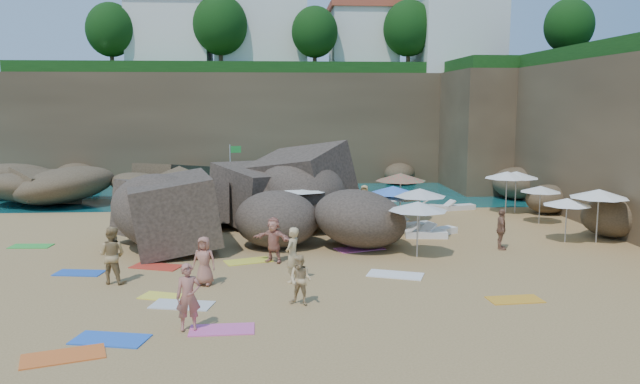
{
  "coord_description": "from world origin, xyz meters",
  "views": [
    {
      "loc": [
        0.12,
        -24.04,
        5.91
      ],
      "look_at": [
        2.0,
        3.0,
        2.0
      ],
      "focal_mm": 35.0,
      "sensor_mm": 36.0,
      "label": 1
    }
  ],
  "objects": [
    {
      "name": "person_stand_4",
      "position": [
        4.64,
        7.78,
        0.82
      ],
      "size": [
        0.91,
        0.68,
        1.65
      ],
      "primitive_type": "imported",
      "rotation": [
        0.0,
        0.0,
        -0.33
      ],
      "color": "#DDB874",
      "rests_on": "ground"
    },
    {
      "name": "person_lie_3",
      "position": [
        -0.04,
        -1.41,
        0.22
      ],
      "size": [
        2.18,
        2.22,
        0.45
      ],
      "primitive_type": "imported",
      "rotation": [
        0.0,
        0.0,
        -0.51
      ],
      "color": "tan",
      "rests_on": "ground"
    },
    {
      "name": "parasol_8",
      "position": [
        13.63,
        0.99,
        2.1
      ],
      "size": [
        2.43,
        2.43,
        2.29
      ],
      "color": "silver",
      "rests_on": "ground"
    },
    {
      "name": "lounger_3",
      "position": [
        5.2,
        5.41,
        0.16
      ],
      "size": [
        2.05,
        0.78,
        0.31
      ],
      "primitive_type": "cube",
      "rotation": [
        0.0,
        0.0,
        -0.06
      ],
      "color": "silver",
      "rests_on": "ground"
    },
    {
      "name": "lounger_5",
      "position": [
        7.36,
        3.05,
        0.14
      ],
      "size": [
        1.89,
        1.45,
        0.28
      ],
      "primitive_type": "cube",
      "rotation": [
        0.0,
        0.0,
        0.53
      ],
      "color": "white",
      "rests_on": "ground"
    },
    {
      "name": "parasol_10",
      "position": [
        5.37,
        3.6,
        1.98
      ],
      "size": [
        2.28,
        2.28,
        2.16
      ],
      "color": "silver",
      "rests_on": "ground"
    },
    {
      "name": "seawater",
      "position": [
        0.0,
        30.0,
        0.0
      ],
      "size": [
        120.0,
        120.0,
        0.0
      ],
      "primitive_type": "plane",
      "color": "#0C4751",
      "rests_on": "ground"
    },
    {
      "name": "parasol_1",
      "position": [
        1.25,
        7.32,
        1.96
      ],
      "size": [
        2.26,
        2.26,
        2.14
      ],
      "color": "silver",
      "rests_on": "ground"
    },
    {
      "name": "flag_pole",
      "position": [
        -2.51,
        12.72,
        2.2
      ],
      "size": [
        0.67,
        0.17,
        3.45
      ],
      "color": "silver",
      "rests_on": "ground"
    },
    {
      "name": "person_lie_4",
      "position": [
        -2.2,
        -8.25,
        0.21
      ],
      "size": [
        0.92,
        1.84,
        0.42
      ],
      "primitive_type": "imported",
      "rotation": [
        0.0,
        0.0,
        0.16
      ],
      "color": "#AB6455",
      "rests_on": "ground"
    },
    {
      "name": "towel_11",
      "position": [
        -10.06,
        1.9,
        0.01
      ],
      "size": [
        1.69,
        0.92,
        0.03
      ],
      "primitive_type": "cube",
      "rotation": [
        0.0,
        0.0,
        -0.06
      ],
      "color": "green",
      "rests_on": "ground"
    },
    {
      "name": "ground",
      "position": [
        0.0,
        0.0,
        0.0
      ],
      "size": [
        120.0,
        120.0,
        0.0
      ],
      "primitive_type": "plane",
      "color": "tan",
      "rests_on": "ground"
    },
    {
      "name": "cliff_right",
      "position": [
        19.0,
        8.0,
        4.0
      ],
      "size": [
        8.0,
        30.0,
        8.0
      ],
      "primitive_type": "cube",
      "color": "brown",
      "rests_on": "ground"
    },
    {
      "name": "person_stand_1",
      "position": [
        -5.31,
        -3.71,
        0.95
      ],
      "size": [
        1.07,
        0.92,
        1.9
      ],
      "primitive_type": "imported",
      "rotation": [
        0.0,
        0.0,
        2.9
      ],
      "color": "#A48252",
      "rests_on": "ground"
    },
    {
      "name": "person_stand_2",
      "position": [
        2.49,
        11.52,
        0.72
      ],
      "size": [
        0.92,
        0.95,
        1.45
      ],
      "primitive_type": "imported",
      "rotation": [
        0.0,
        0.0,
        2.32
      ],
      "color": "tan",
      "rests_on": "ground"
    },
    {
      "name": "cliff_back",
      "position": [
        2.0,
        25.0,
        4.0
      ],
      "size": [
        44.0,
        8.0,
        8.0
      ],
      "primitive_type": "cube",
      "color": "brown",
      "rests_on": "ground"
    },
    {
      "name": "towel_7",
      "position": [
        -4.27,
        -1.73,
        0.02
      ],
      "size": [
        1.96,
        1.41,
        0.03
      ],
      "primitive_type": "cube",
      "rotation": [
        0.0,
        0.0,
        -0.33
      ],
      "color": "red",
      "rests_on": "ground"
    },
    {
      "name": "towel_0",
      "position": [
        -4.1,
        -8.77,
        0.02
      ],
      "size": [
        2.01,
        1.31,
        0.03
      ],
      "primitive_type": "cube",
      "rotation": [
        0.0,
        0.0,
        -0.22
      ],
      "color": "blue",
      "rests_on": "ground"
    },
    {
      "name": "parasol_5",
      "position": [
        5.64,
        3.34,
        1.77
      ],
      "size": [
        2.03,
        2.03,
        1.92
      ],
      "color": "silver",
      "rests_on": "ground"
    },
    {
      "name": "parasol_6",
      "position": [
        6.26,
        6.41,
        2.22
      ],
      "size": [
        2.56,
        2.56,
        2.42
      ],
      "color": "silver",
      "rests_on": "ground"
    },
    {
      "name": "parasol_9",
      "position": [
        5.48,
        -0.93,
        1.99
      ],
      "size": [
        2.29,
        2.29,
        2.16
      ],
      "color": "silver",
      "rests_on": "ground"
    },
    {
      "name": "towel_12",
      "position": [
        -0.99,
        -1.19,
        0.02
      ],
      "size": [
        1.9,
        1.37,
        0.03
      ],
      "primitive_type": "cube",
      "rotation": [
        0.0,
        0.0,
        0.34
      ],
      "color": "yellow",
      "rests_on": "ground"
    },
    {
      "name": "person_lie_2",
      "position": [
        -2.27,
        -4.16,
        0.21
      ],
      "size": [
        1.09,
        1.71,
        0.42
      ],
      "primitive_type": "imported",
      "rotation": [
        0.0,
        0.0,
        -0.22
      ],
      "color": "#AB6855",
      "rests_on": "ground"
    },
    {
      "name": "towel_13",
      "position": [
        4.16,
        -3.42,
        0.02
      ],
      "size": [
        2.09,
        1.55,
        0.03
      ],
      "primitive_type": "cube",
      "rotation": [
        0.0,
        0.0,
        -0.36
      ],
      "color": "white",
      "rests_on": "ground"
    },
    {
      "name": "lounger_4",
      "position": [
        6.65,
        2.44,
        0.14
      ],
      "size": [
        1.89,
        0.81,
        0.28
      ],
      "primitive_type": "cube",
      "rotation": [
        0.0,
        0.0,
        -0.12
      ],
      "color": "white",
      "rests_on": "ground"
    },
    {
      "name": "lounger_0",
      "position": [
        6.43,
        4.19,
        0.16
      ],
      "size": [
        2.11,
        1.36,
        0.31
      ],
      "primitive_type": "cube",
      "rotation": [
        0.0,
        0.0,
        0.38
      ],
      "color": "silver",
      "rests_on": "ground"
    },
    {
      "name": "rock_promontory",
      "position": [
        -11.0,
        16.0,
        0.0
      ],
      "size": [
        12.0,
        7.0,
        2.0
      ],
      "primitive_type": null,
      "color": "brown",
      "rests_on": "ground"
    },
    {
      "name": "rock_outcrop",
      "position": [
        -0.78,
        3.23,
        0.0
      ],
      "size": [
        10.89,
        9.47,
        3.66
      ],
      "primitive_type": null,
      "rotation": [
        0.0,
        0.0,
        -0.33
      ],
      "color": "brown",
      "rests_on": "ground"
    },
    {
      "name": "marina_masts",
      "position": [
        -16.5,
        30.0,
        3.0
      ],
      "size": [
        3.1,
        0.1,
        6.0
      ],
      "color": "white",
      "rests_on": "ground"
    },
    {
      "name": "towel_9",
      "position": [
        3.44,
        0.5,
        0.02
      ],
      "size": [
        2.12,
        1.54,
        0.03
      ],
      "primitive_type": "cube",
      "rotation": [
        0.0,
        0.0,
        0.34
      ],
      "color": "#E459A2",
      "rests_on": "ground"
    },
    {
      "name": "parasol_3",
      "position": [
        12.95,
        5.24,
        1.71
      ],
      "size": [
        1.98,
        1.98,
        1.87
      ],
      "color": "silver",
      "rests_on": "ground"
    },
    {
      "name": "lounger_2",
      "position": [
        10.19,
        9.42,
        0.14
      ],
      "size": [
        1.86,
        1.01,
        0.27
      ],
      "primitive_type": "cube",
      "rotation": [
        0.0,
        0.0,
        0.25
      ],
      "color": "silver",
      "rests_on": "ground"
    },
    {
      "name": "person_stand_5",
      "position": [
        -1.72,
        11.26,
        0.93
      ],
      "size": [
        1.77,
        1.21,
        1.86
      ],
      "primitive_type": "imported",
      "rotation": [
        0.0,
        0.0,
        0.46
      ],
      "color": "#A26851",
      "rests_on": "ground"
    },
    {
      "name": "person_stand_6",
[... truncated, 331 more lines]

